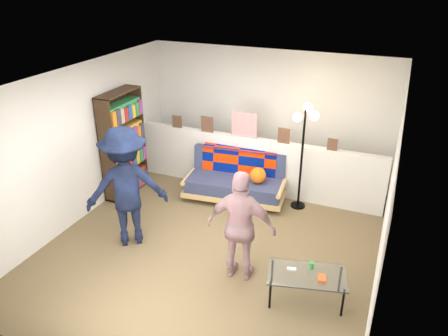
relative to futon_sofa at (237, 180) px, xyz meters
name	(u,v)px	position (x,y,z in m)	size (l,w,h in m)	color
ground	(214,243)	(0.19, -1.43, -0.34)	(5.00, 5.00, 0.00)	brown
room_shell	(226,126)	(0.19, -0.96, 1.33)	(4.60, 5.05, 2.45)	silver
half_wall_ledge	(255,165)	(0.19, 0.37, 0.16)	(4.45, 0.15, 1.00)	silver
ledge_decor	(243,127)	(-0.03, 0.35, 0.83)	(2.97, 0.02, 0.45)	brown
futon_sofa	(237,180)	(0.00, 0.00, 0.00)	(1.79, 0.99, 0.74)	tan
bookshelf	(123,147)	(-1.89, -0.54, 0.51)	(0.31, 0.92, 1.83)	#301E10
coffee_table	(307,276)	(1.70, -2.07, 0.02)	(1.02, 0.71, 0.48)	black
floor_lamp	(304,136)	(1.07, 0.14, 0.91)	(0.41, 0.33, 1.77)	black
person_left	(126,187)	(-0.97, -1.81, 0.54)	(1.14, 0.66, 1.77)	black
person_right	(241,227)	(0.81, -1.94, 0.41)	(0.88, 0.37, 1.50)	pink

